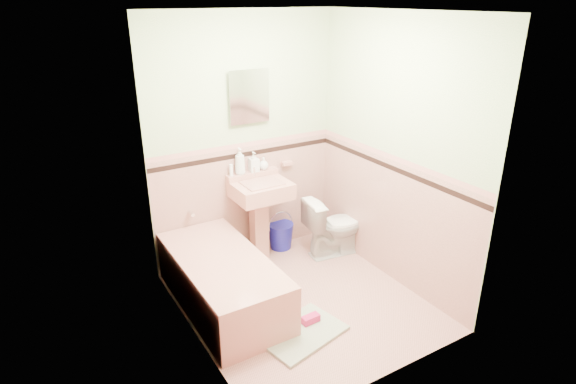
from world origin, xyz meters
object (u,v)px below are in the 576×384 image
sink (262,222)px  shoe (311,319)px  medicine_cabinet (249,96)px  bucket (281,236)px  toilet (334,226)px  soap_bottle_mid (254,162)px  soap_bottle_left (240,161)px  soap_bottle_right (263,163)px  bathtub (223,283)px

sink → shoe: sink is taller
medicine_cabinet → bucket: size_ratio=1.57×
shoe → toilet: bearing=42.6°
medicine_cabinet → shoe: size_ratio=2.86×
soap_bottle_mid → shoe: bearing=-97.9°
soap_bottle_left → soap_bottle_right: size_ratio=2.08×
bathtub → soap_bottle_mid: 1.29m
shoe → medicine_cabinet: bearing=80.3°
soap_bottle_mid → soap_bottle_left: bearing=180.0°
bathtub → soap_bottle_right: 1.33m
bathtub → bucket: bathtub is taller
medicine_cabinet → bucket: bearing=-13.7°
sink → soap_bottle_mid: 0.63m
medicine_cabinet → shoe: 2.16m
soap_bottle_mid → toilet: size_ratio=0.32×
sink → soap_bottle_right: size_ratio=6.77×
sink → soap_bottle_right: (0.13, 0.18, 0.56)m
bucket → soap_bottle_left: bearing=174.3°
sink → medicine_cabinet: medicine_cabinet is taller
medicine_cabinet → soap_bottle_mid: size_ratio=2.19×
soap_bottle_left → bucket: size_ratio=0.94×
sink → soap_bottle_left: bearing=126.9°
soap_bottle_mid → bucket: 0.94m
bathtub → soap_bottle_left: 1.23m
bathtub → shoe: bathtub is taller
bucket → shoe: (-0.47, -1.31, -0.08)m
bathtub → soap_bottle_right: (0.81, 0.71, 0.78)m
sink → soap_bottle_left: 0.67m
sink → medicine_cabinet: size_ratio=1.95×
soap_bottle_left → bucket: soap_bottle_left is taller
soap_bottle_left → toilet: (0.87, -0.45, -0.75)m
sink → soap_bottle_right: bearing=53.9°
bathtub → bucket: (0.98, 0.67, -0.08)m
medicine_cabinet → bathtub: bearing=-132.6°
bathtub → toilet: size_ratio=2.30×
bathtub → soap_bottle_mid: bearing=45.4°
toilet → shoe: size_ratio=4.14×
soap_bottle_right → toilet: soap_bottle_right is taller
medicine_cabinet → bucket: 1.59m
soap_bottle_right → medicine_cabinet: bearing=167.1°
medicine_cabinet → soap_bottle_left: bearing=-167.5°
medicine_cabinet → soap_bottle_mid: bearing=-56.9°
medicine_cabinet → bucket: medicine_cabinet is taller
sink → bucket: (0.30, 0.14, -0.30)m
soap_bottle_left → soap_bottle_right: soap_bottle_left is taller
soap_bottle_mid → shoe: size_ratio=1.31×
medicine_cabinet → shoe: medicine_cabinet is taller
shoe → sink: bearing=79.1°
bathtub → soap_bottle_left: size_ratio=5.56×
bathtub → toilet: toilet is taller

